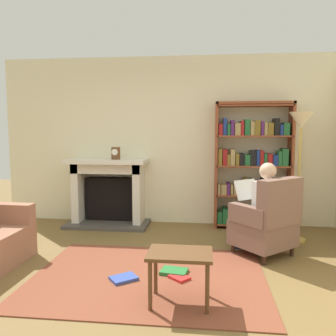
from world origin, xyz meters
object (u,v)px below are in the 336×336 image
Objects in this scene: side_table at (180,261)px; seated_reader at (260,204)px; floor_lamp at (301,132)px; fireplace at (109,189)px; mantel_clock at (116,153)px; bookshelf at (253,168)px; armchair_reading at (267,222)px.

seated_reader is at bearing 57.72° from side_table.
seated_reader is 1.19m from floor_lamp.
floor_lamp is at bearing 53.03° from side_table.
floor_lamp is (2.82, -0.57, 0.93)m from fireplace.
fireplace is 2.87m from side_table.
fireplace is 6.82× the size of mantel_clock.
bookshelf is (2.13, 0.14, -0.22)m from mantel_clock.
fireplace is 2.62m from armchair_reading.
bookshelf reaches higher than armchair_reading.
side_table is (-0.88, -1.39, -0.22)m from seated_reader.
mantel_clock reaches higher than armchair_reading.
seated_reader is (2.09, -1.03, -0.54)m from mantel_clock.
bookshelf is 1.11× the size of floor_lamp.
fireplace is 0.62m from mantel_clock.
seated_reader reaches higher than armchair_reading.
armchair_reading is 0.55× the size of floor_lamp.
mantel_clock is at bearing -33.84° from fireplace.
bookshelf is 1.71× the size of seated_reader.
bookshelf is 0.99m from floor_lamp.
fireplace is 1.35× the size of armchair_reading.
bookshelf is 3.49× the size of side_table.
floor_lamp is (2.68, -0.47, 0.33)m from mantel_clock.
fireplace is 3.03m from floor_lamp.
bookshelf is 2.01× the size of armchair_reading.
bookshelf is at bearing 0.91° from fireplace.
bookshelf reaches higher than mantel_clock.
seated_reader reaches higher than fireplace.
mantel_clock is 0.11× the size of floor_lamp.
fireplace is at bearing 168.55° from floor_lamp.
floor_lamp reaches higher than seated_reader.
seated_reader is at bearing -136.51° from floor_lamp.
armchair_reading is at bearing -128.32° from floor_lamp.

